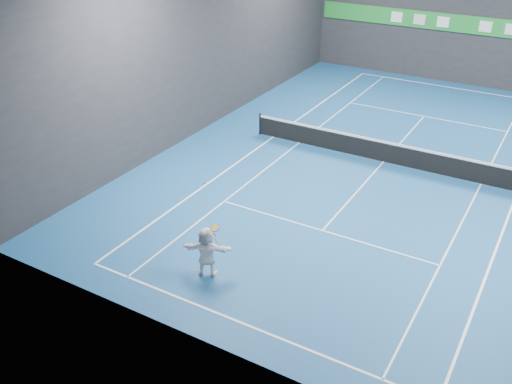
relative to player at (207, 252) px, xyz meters
The scene contains 17 objects.
ground 10.74m from the player, 78.93° to the left, with size 26.00×26.00×0.00m, color navy.
wall_back 23.88m from the player, 85.00° to the left, with size 18.00×0.10×9.00m, color #28272A.
wall_front 4.89m from the player, 50.53° to the right, with size 18.00×0.10×9.00m, color #28272A.
wall_left 13.12m from the player, 123.47° to the left, with size 0.10×26.00×9.00m, color #28272A.
baseline_near 2.61m from the player, 33.99° to the right, with size 10.98×0.08×0.01m, color white.
baseline_far 22.50m from the player, 84.76° to the left, with size 10.98×0.08×0.01m, color white.
sideline_doubles_left 11.08m from the player, 108.11° to the left, with size 0.08×23.78×0.01m, color white.
sideline_singles_left 10.74m from the player, 101.07° to the left, with size 0.06×23.78×0.01m, color white.
sideline_singles_right 12.21m from the player, 59.59° to the left, with size 0.06×23.78×0.01m, color white.
service_line_near 4.67m from the player, 63.40° to the left, with size 8.23×0.06×0.01m, color white.
service_line_far 17.05m from the player, 83.07° to the left, with size 8.23×0.06×0.01m, color white.
center_service_line 10.74m from the player, 78.93° to the left, with size 0.06×12.80×0.01m, color white.
player is the anchor object (origin of this frame).
tennis_ball 2.27m from the player, 116.03° to the left, with size 0.06×0.06×0.06m, color #B0CE22.
tennis_net 10.71m from the player, 78.93° to the left, with size 12.50×0.10×1.07m.
sponsor_banner 23.68m from the player, 84.99° to the left, with size 17.64×0.11×1.00m.
tennis_racket 0.93m from the player, ahead, with size 0.43×0.39×0.64m.
Camera 1 is at (6.49, -22.17, 10.79)m, focal length 40.00 mm.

